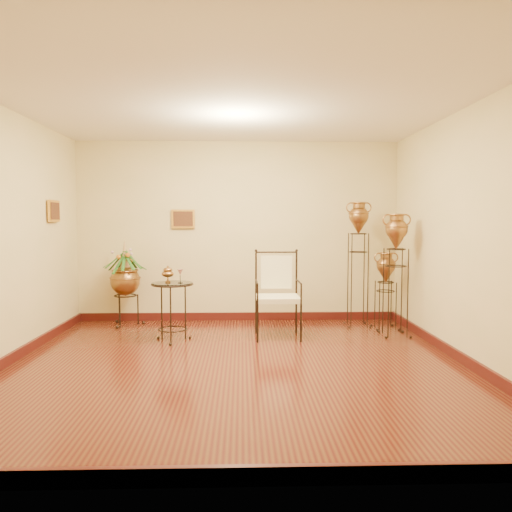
{
  "coord_description": "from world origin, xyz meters",
  "views": [
    {
      "loc": [
        0.06,
        -5.33,
        1.56
      ],
      "look_at": [
        0.25,
        1.3,
        1.1
      ],
      "focal_mm": 35.0,
      "sensor_mm": 36.0,
      "label": 1
    }
  ],
  "objects_px": {
    "amphora_mid": "(396,274)",
    "planter_urn": "(125,277)",
    "armchair": "(278,295)",
    "side_table": "(173,311)",
    "amphora_tall": "(358,263)"
  },
  "relations": [
    {
      "from": "planter_urn",
      "to": "armchair",
      "type": "distance_m",
      "value": 2.4
    },
    {
      "from": "amphora_tall",
      "to": "amphora_mid",
      "type": "xyz_separation_m",
      "value": [
        0.37,
        -0.63,
        -0.1
      ]
    },
    {
      "from": "planter_urn",
      "to": "side_table",
      "type": "bearing_deg",
      "value": -50.71
    },
    {
      "from": "amphora_mid",
      "to": "armchair",
      "type": "bearing_deg",
      "value": -177.55
    },
    {
      "from": "planter_urn",
      "to": "armchair",
      "type": "height_order",
      "value": "planter_urn"
    },
    {
      "from": "amphora_mid",
      "to": "armchair",
      "type": "distance_m",
      "value": 1.63
    },
    {
      "from": "amphora_mid",
      "to": "armchair",
      "type": "relative_size",
      "value": 1.46
    },
    {
      "from": "amphora_tall",
      "to": "planter_urn",
      "type": "height_order",
      "value": "amphora_tall"
    },
    {
      "from": "planter_urn",
      "to": "amphora_tall",
      "type": "bearing_deg",
      "value": -2.91
    },
    {
      "from": "amphora_tall",
      "to": "planter_urn",
      "type": "relative_size",
      "value": 1.43
    },
    {
      "from": "planter_urn",
      "to": "amphora_mid",
      "type": "bearing_deg",
      "value": -11.9
    },
    {
      "from": "amphora_mid",
      "to": "planter_urn",
      "type": "distance_m",
      "value": 3.93
    },
    {
      "from": "armchair",
      "to": "side_table",
      "type": "xyz_separation_m",
      "value": [
        -1.38,
        -0.16,
        -0.18
      ]
    },
    {
      "from": "amphora_mid",
      "to": "planter_urn",
      "type": "relative_size",
      "value": 1.29
    },
    {
      "from": "planter_urn",
      "to": "armchair",
      "type": "bearing_deg",
      "value": -21.49
    }
  ]
}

